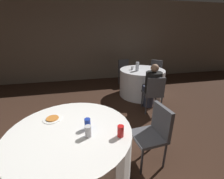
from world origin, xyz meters
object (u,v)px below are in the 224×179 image
at_px(bottle_far, 137,67).
at_px(chair_near_east, 155,130).
at_px(soda_can_silver, 88,131).
at_px(chair_far_south, 154,91).
at_px(chair_far_northeast, 155,71).
at_px(soda_can_red, 121,131).
at_px(soda_can_blue, 88,124).
at_px(table_far, 141,82).
at_px(pizza_plate_near, 52,119).
at_px(table_near, 73,157).
at_px(chair_far_north, 125,70).
at_px(person_black_shirt, 152,87).

bearing_deg(bottle_far, chair_near_east, -105.33).
bearing_deg(soda_can_silver, chair_far_south, 44.40).
bearing_deg(chair_far_northeast, bottle_far, 87.37).
bearing_deg(chair_near_east, chair_far_northeast, -32.81).
xyz_separation_m(chair_near_east, soda_can_red, (-0.57, -0.31, 0.30)).
distance_m(chair_far_northeast, soda_can_blue, 3.93).
height_order(table_far, chair_near_east, chair_near_east).
bearing_deg(pizza_plate_near, table_near, -51.93).
height_order(chair_far_south, soda_can_silver, soda_can_silver).
distance_m(chair_near_east, soda_can_silver, 0.96).
xyz_separation_m(soda_can_red, bottle_far, (1.17, 2.49, 0.06)).
xyz_separation_m(chair_far_south, chair_far_northeast, (0.93, 1.69, 0.00)).
relative_size(table_near, soda_can_blue, 10.96).
distance_m(chair_far_south, pizza_plate_near, 2.22).
relative_size(chair_far_northeast, bottle_far, 3.60).
bearing_deg(soda_can_red, soda_can_silver, 167.33).
bearing_deg(chair_near_east, chair_far_south, -31.82).
distance_m(chair_far_south, soda_can_red, 2.00).
height_order(chair_far_south, soda_can_red, soda_can_red).
distance_m(chair_far_north, person_black_shirt, 1.87).
height_order(chair_far_south, chair_far_north, same).
xyz_separation_m(table_near, table_far, (1.87, 2.37, 0.00)).
distance_m(chair_far_south, bottle_far, 0.99).
xyz_separation_m(table_far, chair_near_east, (-0.79, -2.28, 0.14)).
distance_m(chair_far_south, soda_can_silver, 2.16).
bearing_deg(bottle_far, table_near, -126.31).
relative_size(soda_can_red, bottle_far, 0.52).
distance_m(soda_can_red, bottle_far, 2.75).
relative_size(soda_can_blue, soda_can_silver, 1.00).
bearing_deg(soda_can_silver, bottle_far, 58.43).
height_order(table_far, bottle_far, bottle_far).
bearing_deg(pizza_plate_near, soda_can_blue, -35.15).
height_order(chair_far_north, pizza_plate_near, chair_far_north).
height_order(chair_far_northeast, soda_can_blue, soda_can_blue).
distance_m(table_near, bottle_far, 2.87).
xyz_separation_m(person_black_shirt, soda_can_silver, (-1.55, -1.65, 0.25)).
bearing_deg(chair_far_north, soda_can_red, 61.11).
bearing_deg(table_near, soda_can_silver, -37.34).
xyz_separation_m(soda_can_blue, soda_can_silver, (-0.00, -0.13, 0.00)).
height_order(table_near, chair_far_north, chair_far_north).
bearing_deg(chair_far_south, table_near, -133.20).
bearing_deg(person_black_shirt, chair_far_northeast, 68.13).
relative_size(table_far, chair_near_east, 1.45).
bearing_deg(soda_can_blue, chair_far_northeast, 51.32).
bearing_deg(chair_near_east, soda_can_silver, 99.90).
bearing_deg(table_near, pizza_plate_near, 128.07).
bearing_deg(table_far, soda_can_red, -117.79).
xyz_separation_m(chair_near_east, chair_far_south, (0.64, 1.26, 0.00)).
distance_m(table_near, chair_far_south, 2.19).
bearing_deg(bottle_far, person_black_shirt, -85.12).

